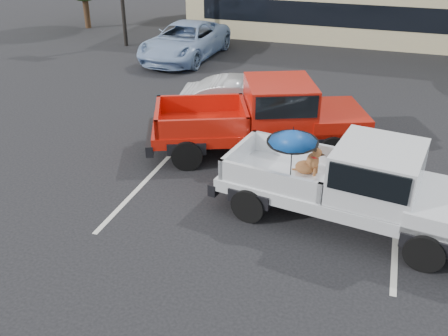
{
  "coord_description": "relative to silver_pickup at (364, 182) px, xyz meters",
  "views": [
    {
      "loc": [
        2.28,
        -7.81,
        6.09
      ],
      "look_at": [
        -0.58,
        0.84,
        1.3
      ],
      "focal_mm": 40.0,
      "sensor_mm": 36.0,
      "label": 1
    }
  ],
  "objects": [
    {
      "name": "silver_pickup",
      "position": [
        0.0,
        0.0,
        0.0
      ],
      "size": [
        5.93,
        2.82,
        2.06
      ],
      "rotation": [
        0.0,
        0.0,
        -0.16
      ],
      "color": "black",
      "rests_on": "ground"
    },
    {
      "name": "red_pickup",
      "position": [
        -2.66,
        3.04,
        0.03
      ],
      "size": [
        6.35,
        4.23,
        1.98
      ],
      "rotation": [
        0.0,
        0.0,
        0.4
      ],
      "color": "black",
      "rests_on": "ground"
    },
    {
      "name": "stripe_left",
      "position": [
        -5.21,
        0.39,
        -1.05
      ],
      "size": [
        0.12,
        5.0,
        0.01
      ],
      "primitive_type": "cube",
      "color": "silver",
      "rests_on": "ground"
    },
    {
      "name": "stripe_right",
      "position": [
        0.79,
        0.39,
        -1.05
      ],
      "size": [
        0.12,
        5.0,
        0.01
      ],
      "primitive_type": "cube",
      "color": "silver",
      "rests_on": "ground"
    },
    {
      "name": "blue_suv",
      "position": [
        -8.56,
        11.18,
        -0.28
      ],
      "size": [
        2.8,
        5.67,
        1.55
      ],
      "primitive_type": "imported",
      "rotation": [
        0.0,
        0.0,
        -0.04
      ],
      "color": "#8CA8D1",
      "rests_on": "ground"
    },
    {
      "name": "silver_sedan",
      "position": [
        -3.97,
        4.9,
        -0.38
      ],
      "size": [
        4.24,
        2.14,
        1.33
      ],
      "primitive_type": "imported",
      "rotation": [
        0.0,
        0.0,
        1.76
      ],
      "color": "#AEB1B6",
      "rests_on": "ground"
    },
    {
      "name": "ground",
      "position": [
        -2.21,
        -1.61,
        -1.05
      ],
      "size": [
        90.0,
        90.0,
        0.0
      ],
      "primitive_type": "plane",
      "color": "black",
      "rests_on": "ground"
    }
  ]
}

